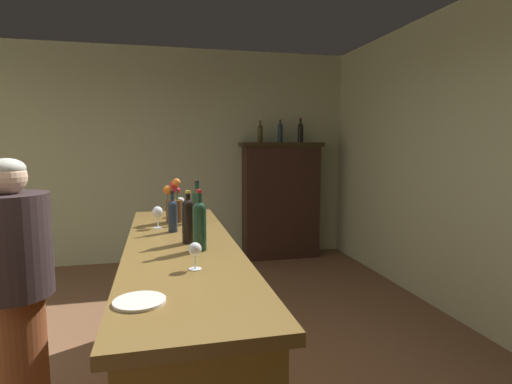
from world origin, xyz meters
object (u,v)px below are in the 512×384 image
(wine_bottle_pinot, at_px, (188,219))
(display_bottle_center, at_px, (300,132))
(wine_bottle_syrah, at_px, (200,223))
(wine_glass_front, at_px, (180,202))
(display_cabinet, at_px, (281,198))
(wine_glass_mid, at_px, (195,250))
(wine_bottle_chardonnay, at_px, (173,214))
(wine_glass_rear, at_px, (158,213))
(cheese_plate, at_px, (139,301))
(flower_arrangement, at_px, (174,204))
(display_bottle_midleft, at_px, (280,132))
(wine_bottle_malbec, at_px, (197,204))
(bar_counter, at_px, (183,324))
(display_bottle_left, at_px, (260,133))
(patron_redhead, at_px, (15,288))

(wine_bottle_pinot, bearing_deg, display_bottle_center, 59.53)
(wine_bottle_syrah, distance_m, wine_glass_front, 1.13)
(display_cabinet, xyz_separation_m, wine_glass_mid, (-1.49, -3.51, 0.26))
(wine_bottle_chardonnay, distance_m, wine_bottle_pinot, 0.35)
(wine_glass_rear, xyz_separation_m, cheese_plate, (-0.07, -1.38, -0.10))
(wine_bottle_syrah, xyz_separation_m, flower_arrangement, (-0.11, 0.88, -0.02))
(wine_bottle_chardonnay, relative_size, wine_glass_rear, 1.80)
(wine_bottle_chardonnay, relative_size, display_bottle_midleft, 0.86)
(wine_bottle_chardonnay, distance_m, wine_glass_front, 0.61)
(wine_bottle_pinot, height_order, wine_glass_front, wine_bottle_pinot)
(wine_bottle_malbec, bearing_deg, wine_bottle_pinot, -99.84)
(bar_counter, xyz_separation_m, flower_arrangement, (-0.01, 0.71, 0.64))
(wine_bottle_malbec, height_order, wine_glass_rear, wine_bottle_malbec)
(wine_bottle_malbec, relative_size, flower_arrangement, 0.94)
(wine_glass_rear, bearing_deg, wine_glass_mid, -80.39)
(display_bottle_left, bearing_deg, display_bottle_center, 0.00)
(wine_glass_mid, distance_m, display_bottle_left, 3.76)
(wine_glass_front, distance_m, cheese_plate, 1.85)
(display_bottle_left, distance_m, display_bottle_center, 0.57)
(wine_glass_rear, height_order, display_bottle_left, display_bottle_left)
(display_bottle_center, bearing_deg, bar_counter, -120.92)
(wine_bottle_malbec, distance_m, wine_glass_mid, 1.17)
(patron_redhead, bearing_deg, wine_bottle_syrah, 12.10)
(wine_glass_rear, xyz_separation_m, patron_redhead, (-0.76, -0.54, -0.29))
(display_bottle_midleft, bearing_deg, wine_glass_front, -125.54)
(wine_bottle_malbec, bearing_deg, wine_glass_front, 110.43)
(display_bottle_midleft, xyz_separation_m, patron_redhead, (-2.40, -3.03, -0.93))
(wine_bottle_syrah, relative_size, wine_glass_rear, 2.21)
(flower_arrangement, xyz_separation_m, display_bottle_left, (1.24, 2.30, 0.60))
(display_bottle_left, bearing_deg, wine_bottle_chardonnay, -115.48)
(display_cabinet, xyz_separation_m, wine_bottle_malbec, (-1.37, -2.35, 0.31))
(display_cabinet, height_order, display_bottle_left, display_bottle_left)
(wine_glass_front, bearing_deg, display_bottle_midleft, 54.46)
(wine_bottle_chardonnay, bearing_deg, display_bottle_midleft, 59.75)
(wine_bottle_malbec, xyz_separation_m, wine_glass_mid, (-0.12, -1.17, -0.05))
(wine_glass_front, xyz_separation_m, wine_glass_mid, (-0.01, -1.46, -0.02))
(display_bottle_center, bearing_deg, wine_bottle_syrah, -118.28)
(wine_bottle_syrah, distance_m, patron_redhead, 1.05)
(wine_glass_rear, xyz_separation_m, display_bottle_left, (1.36, 2.50, 0.62))
(cheese_plate, xyz_separation_m, display_bottle_left, (1.43, 3.88, 0.73))
(display_bottle_left, bearing_deg, bar_counter, -112.20)
(wine_bottle_malbec, bearing_deg, bar_counter, -103.33)
(wine_bottle_chardonnay, distance_m, patron_redhead, 0.99)
(cheese_plate, bearing_deg, display_cabinet, 65.98)
(cheese_plate, distance_m, display_bottle_midleft, 4.30)
(wine_bottle_chardonnay, relative_size, wine_bottle_syrah, 0.81)
(wine_bottle_chardonnay, height_order, display_bottle_center, display_bottle_center)
(display_bottle_midleft, bearing_deg, wine_bottle_malbec, -119.96)
(wine_glass_front, height_order, cheese_plate, wine_glass_front)
(bar_counter, bearing_deg, wine_bottle_chardonnay, 95.63)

